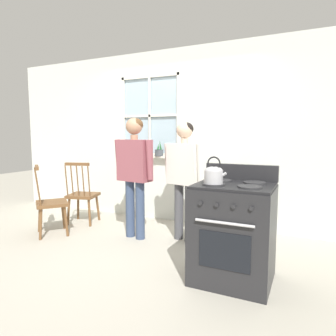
{
  "coord_description": "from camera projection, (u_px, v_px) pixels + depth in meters",
  "views": [
    {
      "loc": [
        1.92,
        -2.94,
        1.38
      ],
      "look_at": [
        0.45,
        0.15,
        1.0
      ],
      "focal_mm": 32.0,
      "sensor_mm": 36.0,
      "label": 1
    }
  ],
  "objects": [
    {
      "name": "wall_back",
      "position": [
        177.0,
        138.0,
        4.71
      ],
      "size": [
        6.4,
        0.16,
        2.7
      ],
      "color": "silver",
      "rests_on": "ground_plane"
    },
    {
      "name": "person_elderly_left",
      "position": [
        135.0,
        165.0,
        3.94
      ],
      "size": [
        0.62,
        0.28,
        1.6
      ],
      "rotation": [
        0.0,
        0.0,
        -0.16
      ],
      "color": "#384766",
      "rests_on": "ground_plane"
    },
    {
      "name": "chair_by_window",
      "position": [
        50.0,
        203.0,
        4.13
      ],
      "size": [
        0.58,
        0.58,
        0.97
      ],
      "rotation": [
        0.0,
        0.0,
        2.45
      ],
      "color": "brown",
      "rests_on": "ground_plane"
    },
    {
      "name": "chair_near_wall",
      "position": [
        82.0,
        195.0,
        4.67
      ],
      "size": [
        0.51,
        0.5,
        0.97
      ],
      "rotation": [
        0.0,
        0.0,
        -2.87
      ],
      "color": "brown",
      "rests_on": "ground_plane"
    },
    {
      "name": "person_teen_center",
      "position": [
        184.0,
        169.0,
        3.85
      ],
      "size": [
        0.6,
        0.31,
        1.54
      ],
      "rotation": [
        0.0,
        0.0,
        -0.25
      ],
      "color": "#4C4C51",
      "rests_on": "ground_plane"
    },
    {
      "name": "ground_plane",
      "position": [
        129.0,
        250.0,
        3.61
      ],
      "size": [
        16.0,
        16.0,
        0.0
      ],
      "primitive_type": "plane",
      "color": "#B2AD9E"
    },
    {
      "name": "stove",
      "position": [
        233.0,
        231.0,
        2.82
      ],
      "size": [
        0.72,
        0.68,
        1.08
      ],
      "color": "#232326",
      "rests_on": "ground_plane"
    },
    {
      "name": "kettle",
      "position": [
        214.0,
        174.0,
        2.71
      ],
      "size": [
        0.21,
        0.17,
        0.25
      ],
      "color": "#B7B7BC",
      "rests_on": "stove"
    },
    {
      "name": "potted_plant",
      "position": [
        159.0,
        151.0,
        4.77
      ],
      "size": [
        0.13,
        0.13,
        0.25
      ],
      "color": "#42474C",
      "rests_on": "wall_back"
    }
  ]
}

